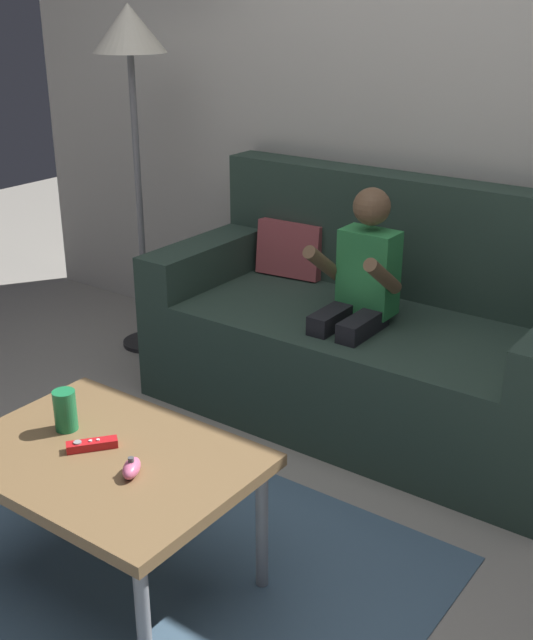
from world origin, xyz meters
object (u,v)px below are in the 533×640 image
object	(u,v)px
coffee_table	(107,467)
nunchuk_pink	(132,468)
person_seated_on_couch	(355,298)
floor_lamp	(130,56)
soda_can	(65,410)
couch	(372,338)
game_remote_red_near_edge	(92,445)

from	to	relation	value
coffee_table	nunchuk_pink	bearing A→B (deg)	-13.81
person_seated_on_couch	floor_lamp	bearing A→B (deg)	174.00
person_seated_on_couch	nunchuk_pink	world-z (taller)	person_seated_on_couch
soda_can	person_seated_on_couch	bearing A→B (deg)	75.91
nunchuk_pink	soda_can	bearing A→B (deg)	169.21
couch	game_remote_red_near_edge	world-z (taller)	couch
coffee_table	floor_lamp	bearing A→B (deg)	130.62
coffee_table	game_remote_red_near_edge	world-z (taller)	game_remote_red_near_edge
coffee_table	game_remote_red_near_edge	xyz separation A→B (m)	(-0.05, -0.00, 0.05)
couch	person_seated_on_couch	size ratio (longest dim) A/B	1.82
couch	game_remote_red_near_edge	distance (m)	1.38
nunchuk_pink	floor_lamp	bearing A→B (deg)	133.06
coffee_table	soda_can	xyz separation A→B (m)	(-0.19, 0.03, 0.10)
game_remote_red_near_edge	nunchuk_pink	bearing A→B (deg)	-8.93
couch	floor_lamp	bearing A→B (deg)	-177.42
soda_can	floor_lamp	xyz separation A→B (m)	(-0.93, 1.28, 0.86)
couch	soda_can	xyz separation A→B (m)	(-0.27, -1.34, 0.18)
game_remote_red_near_edge	floor_lamp	distance (m)	1.92
nunchuk_pink	floor_lamp	size ratio (longest dim) A/B	0.06
couch	nunchuk_pink	distance (m)	1.41
person_seated_on_couch	soda_can	xyz separation A→B (m)	(-0.29, -1.15, -0.06)
person_seated_on_couch	soda_can	world-z (taller)	person_seated_on_couch
person_seated_on_couch	soda_can	distance (m)	1.19
game_remote_red_near_edge	floor_lamp	size ratio (longest dim) A/B	0.08
floor_lamp	soda_can	bearing A→B (deg)	-53.93
coffee_table	nunchuk_pink	world-z (taller)	nunchuk_pink
person_seated_on_couch	couch	bearing A→B (deg)	95.52
couch	person_seated_on_couch	bearing A→B (deg)	-84.48
game_remote_red_near_edge	soda_can	size ratio (longest dim) A/B	1.08
coffee_table	soda_can	bearing A→B (deg)	171.32
coffee_table	game_remote_red_near_edge	size ratio (longest dim) A/B	6.14
person_seated_on_couch	soda_can	size ratio (longest dim) A/B	7.82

